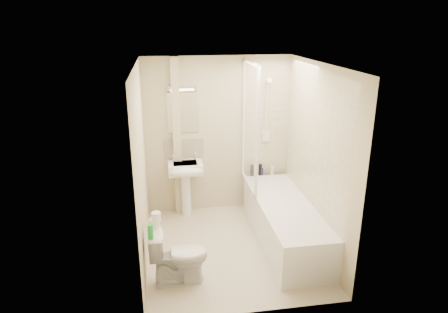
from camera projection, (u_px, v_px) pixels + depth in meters
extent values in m
plane|color=beige|center=(231.00, 248.00, 5.32)|extent=(2.50, 2.50, 0.00)
cube|color=beige|center=(218.00, 136.00, 6.09)|extent=(2.20, 0.02, 2.40)
cube|color=beige|center=(141.00, 168.00, 4.76)|extent=(0.02, 2.50, 2.40)
cube|color=beige|center=(317.00, 159.00, 5.09)|extent=(0.02, 2.50, 2.40)
cube|color=white|center=(233.00, 64.00, 4.54)|extent=(2.20, 2.50, 0.02)
cube|color=beige|center=(266.00, 120.00, 6.12)|extent=(0.70, 0.01, 1.75)
cube|color=beige|center=(314.00, 140.00, 5.10)|extent=(0.01, 2.10, 1.75)
cube|color=beige|center=(177.00, 139.00, 5.95)|extent=(0.12, 0.12, 2.40)
cube|color=beige|center=(184.00, 148.00, 6.06)|extent=(0.60, 0.02, 0.30)
cube|color=white|center=(183.00, 113.00, 5.88)|extent=(0.46, 0.01, 0.60)
cube|color=silver|center=(182.00, 88.00, 5.74)|extent=(0.42, 0.07, 0.07)
cube|color=white|center=(285.00, 222.00, 5.42)|extent=(0.70, 2.10, 0.55)
cube|color=white|center=(285.00, 208.00, 5.35)|extent=(0.56, 1.96, 0.05)
cube|color=white|center=(250.00, 126.00, 5.65)|extent=(0.01, 0.90, 1.80)
cube|color=white|center=(244.00, 119.00, 6.05)|extent=(0.04, 0.04, 1.80)
cube|color=white|center=(257.00, 135.00, 5.23)|extent=(0.04, 0.04, 1.80)
cube|color=white|center=(251.00, 63.00, 5.37)|extent=(0.04, 0.90, 0.04)
cube|color=white|center=(249.00, 184.00, 5.94)|extent=(0.04, 0.90, 0.03)
cylinder|color=white|center=(267.00, 112.00, 6.06)|extent=(0.02, 0.02, 0.90)
cylinder|color=white|center=(266.00, 141.00, 6.21)|extent=(0.05, 0.05, 0.02)
cylinder|color=white|center=(268.00, 82.00, 5.91)|extent=(0.05, 0.05, 0.02)
cylinder|color=white|center=(269.00, 81.00, 5.84)|extent=(0.08, 0.11, 0.11)
cube|color=white|center=(266.00, 136.00, 6.18)|extent=(0.10, 0.05, 0.14)
cylinder|color=white|center=(266.00, 109.00, 6.02)|extent=(0.01, 0.13, 0.84)
cylinder|color=white|center=(186.00, 194.00, 6.14)|extent=(0.15, 0.15, 0.69)
cube|color=white|center=(185.00, 168.00, 5.97)|extent=(0.51, 0.39, 0.16)
ellipsoid|color=white|center=(186.00, 172.00, 5.81)|extent=(0.51, 0.22, 0.16)
cube|color=silver|center=(185.00, 164.00, 5.95)|extent=(0.35, 0.25, 0.04)
cylinder|color=white|center=(173.00, 158.00, 6.00)|extent=(0.03, 0.03, 0.10)
cylinder|color=white|center=(195.00, 157.00, 6.05)|extent=(0.03, 0.03, 0.10)
sphere|color=white|center=(173.00, 155.00, 5.98)|extent=(0.04, 0.04, 0.04)
sphere|color=white|center=(195.00, 153.00, 6.03)|extent=(0.04, 0.04, 0.04)
cylinder|color=black|center=(252.00, 170.00, 6.27)|extent=(0.06, 0.06, 0.18)
cylinder|color=white|center=(254.00, 171.00, 6.28)|extent=(0.05, 0.05, 0.16)
cylinder|color=black|center=(260.00, 170.00, 6.29)|extent=(0.05, 0.05, 0.19)
cylinder|color=navy|center=(262.00, 172.00, 6.30)|extent=(0.05, 0.05, 0.12)
cylinder|color=silver|center=(272.00, 170.00, 6.33)|extent=(0.06, 0.06, 0.14)
imported|color=white|center=(178.00, 256.00, 4.54)|extent=(0.40, 0.67, 0.67)
cylinder|color=white|center=(154.00, 224.00, 4.47)|extent=(0.12, 0.12, 0.09)
cylinder|color=white|center=(156.00, 216.00, 4.44)|extent=(0.10, 0.10, 0.10)
cylinder|color=green|center=(150.00, 232.00, 4.23)|extent=(0.06, 0.06, 0.16)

